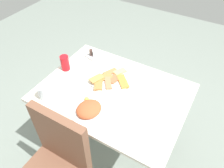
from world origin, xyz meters
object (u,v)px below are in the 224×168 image
Objects in this scene: dining_chair at (55,166)px; salad_plate_greens at (89,110)px; dining_table at (113,101)px; condiment_caddy at (93,55)px; pide_platter at (110,80)px; soda_can at (65,63)px; fork at (152,140)px; paper_napkin at (151,143)px; drinking_glass at (43,93)px; spoon at (150,145)px.

salad_plate_greens is at bearing -100.89° from dining_chair.
dining_table is 9.27× the size of condiment_caddy.
pide_platter is (-0.03, -0.65, 0.25)m from dining_chair.
fork is at bearing 163.11° from soda_can.
fork is at bearing 146.52° from condiment_caddy.
soda_can is (0.34, -0.59, 0.30)m from dining_chair.
soda_can is 1.10× the size of condiment_caddy.
soda_can is at bearing -3.11° from dining_table.
salad_plate_greens reaches higher than paper_napkin.
dining_table is 8.45× the size of paper_napkin.
paper_napkin is at bearing -176.67° from drinking_glass.
soda_can is at bearing -20.10° from fork.
fork is (-0.39, 0.23, 0.11)m from dining_table.
soda_can is (0.37, 0.06, 0.05)m from pide_platter.
condiment_caddy is at bearing -35.06° from spoon.
spoon is at bearing -178.00° from drinking_glass.
fork is at bearing -178.91° from salad_plate_greens.
condiment_caddy is (0.75, -0.50, 0.02)m from fork.
dining_chair is at bearing 79.34° from dining_table.
fork is (-0.84, 0.26, -0.06)m from soda_can.
fork is at bearing -90.00° from paper_napkin.
soda_can is at bearing -60.02° from dining_chair.
pide_platter is 0.49m from drinking_glass.
dining_table is 1.10× the size of dining_chair.
dining_chair is 0.70m from pide_platter.
pide_platter is 0.33m from condiment_caddy.
soda_can is at bearing -77.93° from drinking_glass.
condiment_caddy is at bearing -33.12° from pide_platter.
salad_plate_greens reaches higher than spoon.
salad_plate_greens reaches higher than dining_table.
dining_chair is 0.91m from condiment_caddy.
pide_platter reaches higher than fork.
condiment_caddy is (-0.03, -0.56, -0.03)m from drinking_glass.
fork is at bearing -89.71° from spoon.
spoon is at bearing 90.00° from paper_napkin.
salad_plate_greens is 1.93× the size of soda_can.
dining_table is 0.46m from condiment_caddy.
fork is (-0.44, -0.01, -0.02)m from salad_plate_greens.
dining_chair reaches higher than fork.
paper_napkin reaches higher than dining_table.
paper_napkin is at bearing 144.82° from pide_platter.
paper_napkin is (-0.39, 0.25, 0.10)m from dining_table.
salad_plate_greens is 0.34m from drinking_glass.
drinking_glass is 0.56m from condiment_caddy.
condiment_caddy is at bearing -111.41° from soda_can.
salad_plate_greens is at bearing -2.13° from fork.
condiment_caddy is (0.25, -0.83, 0.26)m from dining_chair.
fork is at bearing -175.35° from drinking_glass.
drinking_glass is at bearing 2.29° from spoon.
drinking_glass is 0.63× the size of spoon.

